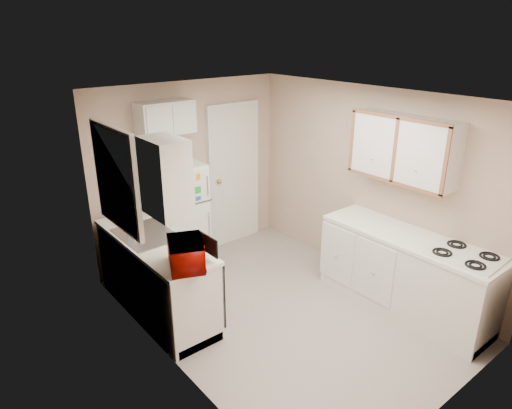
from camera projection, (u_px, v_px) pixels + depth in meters
floor at (284, 310)px, 5.22m from camera, size 3.80×3.80×0.00m
ceiling at (289, 97)px, 4.34m from camera, size 3.80×3.80×0.00m
wall_left at (167, 252)px, 3.96m from camera, size 3.80×3.80×0.00m
wall_right at (370, 186)px, 5.60m from camera, size 3.80×3.80×0.00m
wall_back at (191, 172)px, 6.15m from camera, size 2.80×2.80×0.00m
wall_front at (458, 289)px, 3.41m from camera, size 2.80×2.80×0.00m
left_counter at (156, 276)px, 5.05m from camera, size 0.60×1.80×0.90m
dishwasher at (208, 286)px, 4.78m from camera, size 0.03×0.58×0.72m
sink at (147, 238)px, 5.01m from camera, size 0.54×0.74×0.16m
microwave at (186, 252)px, 4.28m from camera, size 0.54×0.43×0.32m
soap_bottle at (134, 220)px, 5.13m from camera, size 0.10×0.11×0.19m
window_blinds at (117, 179)px, 4.59m from camera, size 0.10×0.98×1.08m
upper_cabinet_left at (165, 177)px, 3.98m from camera, size 0.30×0.45×0.70m
refrigerator at (179, 218)px, 5.88m from camera, size 0.63×0.61×1.45m
cabinet_over_fridge at (165, 118)px, 5.52m from camera, size 0.70×0.30×0.40m
interior_door at (234, 175)px, 6.60m from camera, size 0.86×0.06×2.08m
right_counter at (405, 273)px, 5.12m from camera, size 0.60×2.00×0.90m
stove at (457, 299)px, 4.71m from camera, size 0.58×0.70×0.81m
upper_cabinet_right at (404, 148)px, 4.93m from camera, size 0.30×1.20×0.70m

